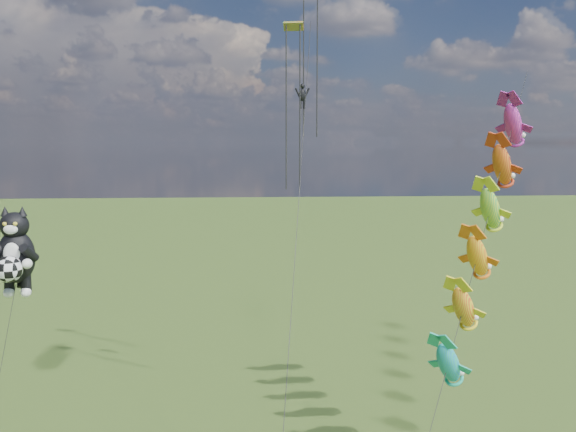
{
  "coord_description": "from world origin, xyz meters",
  "views": [
    {
      "loc": [
        10.13,
        -28.01,
        15.02
      ],
      "look_at": [
        12.77,
        8.58,
        10.84
      ],
      "focal_mm": 40.0,
      "sensor_mm": 36.0,
      "label": 1
    }
  ],
  "objects": [
    {
      "name": "fish_windsock_rig",
      "position": [
        21.83,
        2.02,
        10.7
      ],
      "size": [
        10.03,
        12.57,
        19.04
      ],
      "rotation": [
        0.0,
        0.0,
        -0.35
      ],
      "color": "brown",
      "rests_on": "ground"
    },
    {
      "name": "parafoil_rig",
      "position": [
        13.58,
        8.68,
        18.62
      ],
      "size": [
        3.88,
        17.38,
        25.02
      ],
      "rotation": [
        0.0,
        0.0,
        -0.09
      ],
      "color": "brown",
      "rests_on": "ground"
    },
    {
      "name": "cat_kite_rig",
      "position": [
        -2.14,
        7.08,
        9.12
      ],
      "size": [
        2.37,
        4.1,
        11.64
      ],
      "rotation": [
        0.0,
        0.0,
        -0.27
      ],
      "color": "brown",
      "rests_on": "ground"
    }
  ]
}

